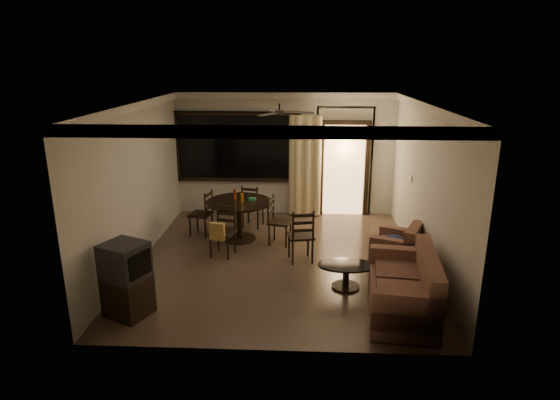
# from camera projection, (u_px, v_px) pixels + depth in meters

# --- Properties ---
(ground) EXTENTS (5.50, 5.50, 0.00)m
(ground) POSITION_uv_depth(u_px,v_px,m) (279.00, 260.00, 8.48)
(ground) COLOR #7F6651
(ground) RESTS_ON ground
(room_shell) EXTENTS (5.50, 6.70, 5.50)m
(room_shell) POSITION_uv_depth(u_px,v_px,m) (312.00, 144.00, 9.62)
(room_shell) COLOR beige
(room_shell) RESTS_ON ground
(dining_table) EXTENTS (1.29, 1.29, 1.02)m
(dining_table) POSITION_uv_depth(u_px,v_px,m) (239.00, 209.00, 9.30)
(dining_table) COLOR black
(dining_table) RESTS_ON ground
(dining_chair_west) EXTENTS (0.51, 0.51, 0.95)m
(dining_chair_west) POSITION_uv_depth(u_px,v_px,m) (202.00, 222.00, 9.63)
(dining_chair_west) COLOR black
(dining_chair_west) RESTS_ON ground
(dining_chair_east) EXTENTS (0.51, 0.51, 0.95)m
(dining_chair_east) POSITION_uv_depth(u_px,v_px,m) (279.00, 230.00, 9.17)
(dining_chair_east) COLOR black
(dining_chair_east) RESTS_ON ground
(dining_chair_south) EXTENTS (0.51, 0.55, 0.95)m
(dining_chair_south) POSITION_uv_depth(u_px,v_px,m) (223.00, 240.00, 8.61)
(dining_chair_south) COLOR black
(dining_chair_south) RESTS_ON ground
(dining_chair_north) EXTENTS (0.51, 0.51, 0.95)m
(dining_chair_north) POSITION_uv_depth(u_px,v_px,m) (253.00, 214.00, 10.13)
(dining_chair_north) COLOR black
(dining_chair_north) RESTS_ON ground
(tv_cabinet) EXTENTS (0.72, 0.70, 1.08)m
(tv_cabinet) POSITION_uv_depth(u_px,v_px,m) (127.00, 279.00, 6.53)
(tv_cabinet) COLOR black
(tv_cabinet) RESTS_ON ground
(sofa) EXTENTS (1.09, 1.77, 0.89)m
(sofa) POSITION_uv_depth(u_px,v_px,m) (407.00, 290.00, 6.61)
(sofa) COLOR #3F211D
(sofa) RESTS_ON ground
(armchair) EXTENTS (1.00, 1.00, 0.75)m
(armchair) POSITION_uv_depth(u_px,v_px,m) (398.00, 249.00, 8.17)
(armchair) COLOR #3F211D
(armchair) RESTS_ON ground
(coffee_table) EXTENTS (0.91, 0.54, 0.40)m
(coffee_table) POSITION_uv_depth(u_px,v_px,m) (346.00, 272.00, 7.40)
(coffee_table) COLOR black
(coffee_table) RESTS_ON ground
(side_chair) EXTENTS (0.52, 0.52, 0.99)m
(side_chair) POSITION_uv_depth(u_px,v_px,m) (301.00, 245.00, 8.39)
(side_chair) COLOR black
(side_chair) RESTS_ON ground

